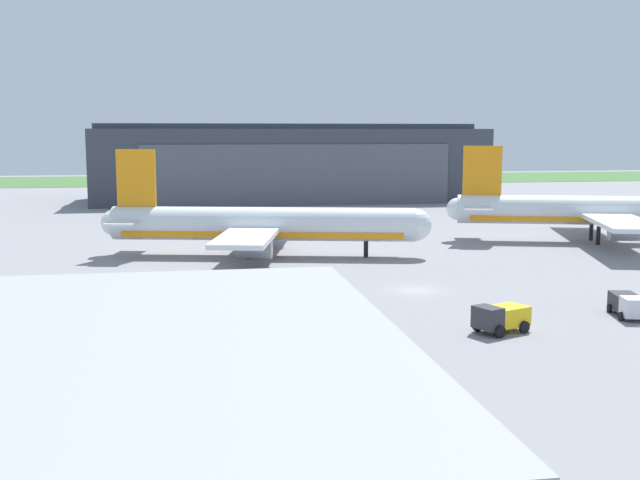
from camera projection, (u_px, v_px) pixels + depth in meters
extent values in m
plane|color=gray|center=(416.00, 290.00, 75.76)|extent=(440.00, 440.00, 0.00)
cube|color=#456E37|center=(255.00, 180.00, 253.68)|extent=(440.00, 56.00, 0.08)
cube|color=#383D47|center=(289.00, 164.00, 177.28)|extent=(85.67, 30.66, 16.06)
cube|color=#4C515B|center=(299.00, 175.00, 162.38)|extent=(65.11, 0.30, 12.84)
cube|color=#383D47|center=(289.00, 126.00, 176.10)|extent=(85.67, 7.36, 1.20)
cylinder|color=silver|center=(263.00, 224.00, 96.08)|extent=(37.51, 12.51, 4.16)
sphere|color=silver|center=(415.00, 225.00, 94.99)|extent=(3.99, 3.99, 3.99)
sphere|color=silver|center=(114.00, 223.00, 97.17)|extent=(3.25, 3.25, 3.25)
cube|color=orange|center=(263.00, 233.00, 96.24)|extent=(34.59, 11.88, 0.73)
cube|color=orange|center=(136.00, 178.00, 96.22)|extent=(4.84, 1.49, 7.07)
cube|color=silver|center=(124.00, 222.00, 93.90)|extent=(4.60, 6.44, 0.28)
cube|color=silver|center=(139.00, 217.00, 100.06)|extent=(4.60, 6.44, 0.28)
cube|color=silver|center=(246.00, 238.00, 87.32)|extent=(9.38, 16.62, 0.56)
cube|color=silver|center=(266.00, 220.00, 105.07)|extent=(9.38, 16.62, 0.56)
cylinder|color=gray|center=(255.00, 249.00, 88.71)|extent=(4.37, 3.12, 2.29)
cylinder|color=gray|center=(271.00, 232.00, 103.99)|extent=(4.37, 3.12, 2.29)
cylinder|color=black|center=(366.00, 249.00, 95.76)|extent=(0.56, 0.56, 1.99)
cylinder|color=black|center=(249.00, 251.00, 94.43)|extent=(0.56, 0.56, 1.99)
cylinder|color=black|center=(254.00, 246.00, 98.75)|extent=(0.56, 0.56, 1.99)
cylinder|color=silver|center=(608.00, 210.00, 107.86)|extent=(40.80, 15.44, 4.05)
sphere|color=silver|center=(458.00, 209.00, 110.20)|extent=(3.16, 3.16, 3.16)
cube|color=orange|center=(608.00, 218.00, 108.02)|extent=(37.64, 14.56, 0.71)
cube|color=orange|center=(482.00, 170.00, 109.08)|extent=(5.27, 1.89, 6.88)
cube|color=silver|center=(477.00, 208.00, 106.88)|extent=(5.15, 6.48, 0.28)
cube|color=silver|center=(474.00, 204.00, 112.85)|extent=(5.15, 6.48, 0.28)
cube|color=silver|center=(622.00, 223.00, 97.81)|extent=(11.53, 19.65, 0.56)
cube|color=silver|center=(585.00, 207.00, 118.24)|extent=(11.53, 19.65, 0.56)
cylinder|color=gray|center=(625.00, 232.00, 99.37)|extent=(4.31, 3.21, 2.22)
cylinder|color=gray|center=(592.00, 217.00, 116.89)|extent=(4.31, 3.21, 2.22)
cylinder|color=black|center=(598.00, 236.00, 106.41)|extent=(0.56, 0.56, 2.51)
cylinder|color=black|center=(591.00, 232.00, 110.59)|extent=(0.56, 0.56, 2.51)
cube|color=silver|center=(635.00, 307.00, 63.32)|extent=(2.33, 2.36, 1.56)
cube|color=#28282D|center=(624.00, 302.00, 65.79)|extent=(2.55, 3.34, 1.38)
cylinder|color=black|center=(621.00, 316.00, 63.48)|extent=(0.41, 0.77, 0.73)
cylinder|color=black|center=(609.00, 308.00, 66.43)|extent=(0.41, 0.77, 0.73)
cylinder|color=black|center=(635.00, 309.00, 66.32)|extent=(0.41, 0.77, 0.73)
cube|color=silver|center=(351.00, 313.00, 60.37)|extent=(1.87, 1.81, 1.99)
cube|color=white|center=(320.00, 318.00, 59.72)|extent=(3.44, 1.99, 1.39)
cylinder|color=black|center=(352.00, 328.00, 59.60)|extent=(0.82, 0.35, 0.79)
cylinder|color=black|center=(345.00, 322.00, 61.33)|extent=(0.82, 0.35, 0.79)
cylinder|color=black|center=(315.00, 331.00, 58.78)|extent=(0.82, 0.35, 0.79)
cylinder|color=black|center=(309.00, 325.00, 60.50)|extent=(0.82, 0.35, 0.79)
cube|color=#2D2D33|center=(488.00, 318.00, 58.94)|extent=(2.19, 2.58, 1.70)
cube|color=yellow|center=(508.00, 316.00, 60.11)|extent=(3.49, 3.13, 1.49)
cylinder|color=black|center=(478.00, 325.00, 60.11)|extent=(0.98, 0.61, 0.95)
cylinder|color=black|center=(500.00, 332.00, 58.14)|extent=(0.98, 0.61, 0.95)
cylinder|color=black|center=(502.00, 321.00, 61.50)|extent=(0.98, 0.61, 0.95)
cylinder|color=black|center=(524.00, 327.00, 59.53)|extent=(0.98, 0.61, 0.95)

